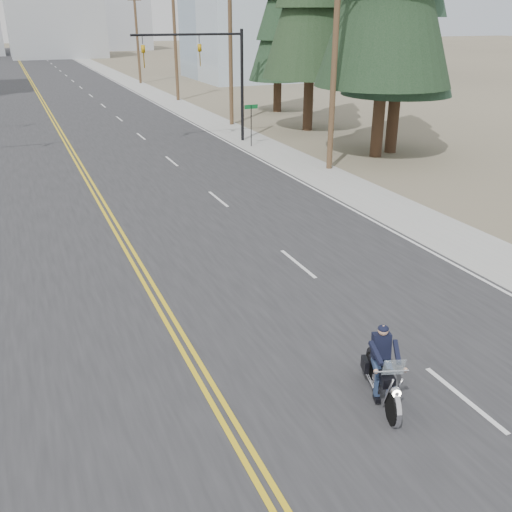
{
  "coord_description": "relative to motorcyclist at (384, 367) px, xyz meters",
  "views": [
    {
      "loc": [
        -3.19,
        -3.62,
        7.71
      ],
      "look_at": [
        2.5,
        9.72,
        1.6
      ],
      "focal_mm": 40.0,
      "sensor_mm": 36.0,
      "label": 1
    }
  ],
  "objects": [
    {
      "name": "road",
      "position": [
        -3.33,
        65.28,
        -0.84
      ],
      "size": [
        20.0,
        200.0,
        0.01
      ],
      "primitive_type": "cube",
      "color": "#303033",
      "rests_on": "ground"
    },
    {
      "name": "sidewalk_right",
      "position": [
        8.17,
        65.28,
        -0.84
      ],
      "size": [
        3.0,
        200.0,
        0.01
      ],
      "primitive_type": "cube",
      "color": "#A5A5A0",
      "rests_on": "ground"
    },
    {
      "name": "traffic_mast_right",
      "position": [
        5.65,
        27.28,
        4.1
      ],
      "size": [
        7.1,
        0.26,
        7.0
      ],
      "color": "black",
      "rests_on": "ground"
    },
    {
      "name": "street_sign",
      "position": [
        7.47,
        25.28,
        0.96
      ],
      "size": [
        0.9,
        0.06,
        2.62
      ],
      "color": "black",
      "rests_on": "ground"
    },
    {
      "name": "utility_pole_b",
      "position": [
        9.17,
        18.28,
        5.14
      ],
      "size": [
        2.2,
        0.3,
        11.5
      ],
      "color": "brown",
      "rests_on": "ground"
    },
    {
      "name": "utility_pole_c",
      "position": [
        9.17,
        33.28,
        4.89
      ],
      "size": [
        2.2,
        0.3,
        11.0
      ],
      "color": "brown",
      "rests_on": "ground"
    },
    {
      "name": "utility_pole_d",
      "position": [
        9.17,
        48.28,
        5.14
      ],
      "size": [
        2.2,
        0.3,
        11.5
      ],
      "color": "brown",
      "rests_on": "ground"
    },
    {
      "name": "utility_pole_e",
      "position": [
        9.17,
        65.28,
        4.89
      ],
      "size": [
        2.2,
        0.3,
        11.0
      ],
      "color": "brown",
      "rests_on": "ground"
    },
    {
      "name": "haze_bldg_b",
      "position": [
        4.67,
        120.28,
        6.16
      ],
      "size": [
        18.0,
        14.0,
        14.0
      ],
      "primitive_type": "cube",
      "color": "#ADB2B7",
      "rests_on": "ground"
    },
    {
      "name": "haze_bldg_c",
      "position": [
        36.67,
        105.28,
        8.16
      ],
      "size": [
        16.0,
        12.0,
        18.0
      ],
      "primitive_type": "cube",
      "color": "#B7BCC6",
      "rests_on": "ground"
    },
    {
      "name": "haze_bldg_e",
      "position": [
        21.67,
        145.28,
        5.16
      ],
      "size": [
        14.0,
        14.0,
        12.0
      ],
      "primitive_type": "cube",
      "color": "#B7BCC6",
      "rests_on": "ground"
    },
    {
      "name": "motorcyclist",
      "position": [
        0.0,
        0.0,
        0.0
      ],
      "size": [
        1.55,
        2.33,
        1.68
      ],
      "primitive_type": null,
      "rotation": [
        0.0,
        0.0,
        2.82
      ],
      "color": "black",
      "rests_on": "ground"
    },
    {
      "name": "conifer_far",
      "position": [
        15.17,
        37.84,
        6.76
      ],
      "size": [
        4.95,
        4.95,
        13.25
      ],
      "rotation": [
        0.0,
        0.0,
        0.27
      ],
      "color": "#382619",
      "rests_on": "ground"
    }
  ]
}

